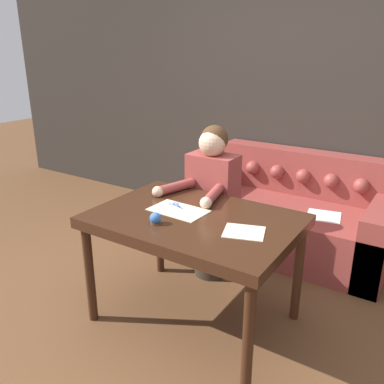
# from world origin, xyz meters

# --- Properties ---
(ground_plane) EXTENTS (16.00, 16.00, 0.00)m
(ground_plane) POSITION_xyz_m (0.00, 0.00, 0.00)
(ground_plane) COLOR brown
(wall_back) EXTENTS (8.00, 0.06, 2.60)m
(wall_back) POSITION_xyz_m (0.00, 1.87, 1.30)
(wall_back) COLOR #2D2823
(wall_back) RESTS_ON ground_plane
(dining_table) EXTENTS (1.26, 0.87, 0.76)m
(dining_table) POSITION_xyz_m (-0.01, 0.05, 0.68)
(dining_table) COLOR #381E11
(dining_table) RESTS_ON ground_plane
(couch) EXTENTS (1.65, 0.91, 0.85)m
(couch) POSITION_xyz_m (0.18, 1.42, 0.30)
(couch) COLOR brown
(couch) RESTS_ON ground_plane
(person) EXTENTS (0.48, 0.61, 1.21)m
(person) POSITION_xyz_m (-0.21, 0.61, 0.61)
(person) COLOR #33281E
(person) RESTS_ON ground_plane
(pattern_paper_main) EXTENTS (0.37, 0.24, 0.00)m
(pattern_paper_main) POSITION_xyz_m (-0.14, 0.07, 0.76)
(pattern_paper_main) COLOR beige
(pattern_paper_main) RESTS_ON dining_table
(pattern_paper_offcut) EXTENTS (0.28, 0.26, 0.00)m
(pattern_paper_offcut) POSITION_xyz_m (0.35, 0.01, 0.76)
(pattern_paper_offcut) COLOR beige
(pattern_paper_offcut) RESTS_ON dining_table
(scissors) EXTENTS (0.23, 0.15, 0.01)m
(scissors) POSITION_xyz_m (-0.18, 0.12, 0.76)
(scissors) COLOR silver
(scissors) RESTS_ON dining_table
(pin_cushion) EXTENTS (0.07, 0.07, 0.07)m
(pin_cushion) POSITION_xyz_m (-0.14, -0.17, 0.79)
(pin_cushion) COLOR #4C3828
(pin_cushion) RESTS_ON dining_table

